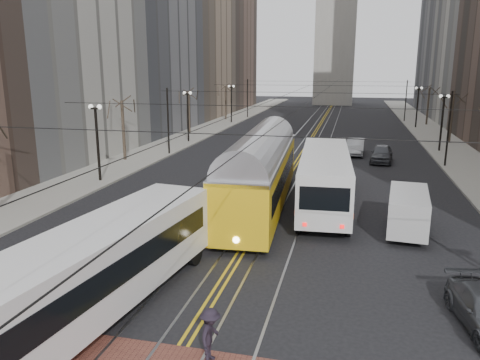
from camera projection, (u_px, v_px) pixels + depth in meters
The scene contains 18 objects.
ground at pixel (193, 330), 15.59m from camera, with size 260.00×260.00×0.00m, color black.
sidewalk_left at pixel (197, 133), 61.52m from camera, with size 5.00×140.00×0.15m, color gray.
sidewalk_right at pixel (441, 142), 54.71m from camera, with size 5.00×140.00×0.15m, color gray.
streetcar_rails at pixel (312, 138), 58.13m from camera, with size 4.80×130.00×0.02m, color gray.
centre_lines at pixel (312, 138), 58.13m from camera, with size 0.42×130.00×0.01m, color gold.
building_left_mid at pixel (120, 1), 60.88m from camera, with size 16.00×20.00×34.00m, color slate.
building_left_far at pixel (210, 11), 97.99m from camera, with size 16.00×20.00×40.00m, color brown.
building_right_far at pixel (474, 4), 86.42m from camera, with size 16.00×20.00×40.00m, color slate.
lamp_posts at pixel (297, 133), 42.11m from camera, with size 27.60×57.20×5.60m.
street_trees at pixel (304, 124), 48.26m from camera, with size 31.68×53.28×5.60m.
trolley_wires at pixel (304, 115), 47.64m from camera, with size 25.96×120.00×6.60m.
transit_bus at pixel (95, 274), 16.01m from camera, with size 2.68×12.88×3.22m, color white.
streetcar at pixel (260, 179), 28.64m from camera, with size 2.97×16.01×3.77m, color yellow.
rear_bus at pixel (324, 180), 29.16m from camera, with size 2.85×13.09×3.42m, color white.
cargo_van at pixel (408, 213), 24.45m from camera, with size 1.91×4.97×2.20m, color #BCBCBC.
sedan_grey at pixel (382, 154), 43.09m from camera, with size 1.87×4.66×1.59m, color #46494E.
sedan_silver at pixel (355, 147), 46.79m from camera, with size 1.67×4.80×1.58m, color #B1B3B9.
pedestrian_d at pixel (211, 335), 13.73m from camera, with size 1.09×0.63×1.68m, color black.
Camera 1 is at (4.78, -13.24, 8.51)m, focal length 35.00 mm.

